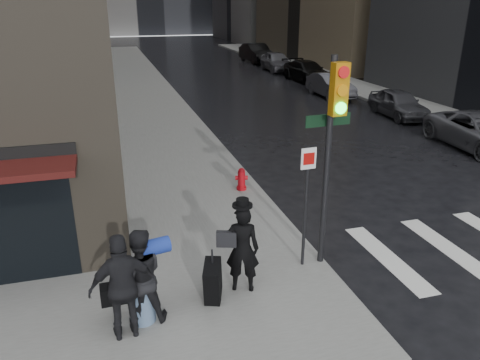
{
  "coord_description": "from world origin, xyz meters",
  "views": [
    {
      "loc": [
        -2.18,
        -6.81,
        5.38
      ],
      "look_at": [
        0.75,
        3.33,
        1.3
      ],
      "focal_mm": 35.0,
      "sensor_mm": 36.0,
      "label": 1
    }
  ],
  "objects_px": {
    "parked_car_5": "(256,53)",
    "fire_hydrant": "(242,180)",
    "man_greycoat": "(123,287)",
    "man_jeans": "(139,277)",
    "parked_car_3": "(307,71)",
    "man_overcoat": "(236,254)",
    "parked_car_1": "(398,103)",
    "parked_car_2": "(331,85)",
    "traffic_light": "(330,137)",
    "parked_car_4": "(276,61)"
  },
  "relations": [
    {
      "from": "man_greycoat",
      "to": "parked_car_2",
      "type": "bearing_deg",
      "value": -128.77
    },
    {
      "from": "parked_car_2",
      "to": "fire_hydrant",
      "type": "bearing_deg",
      "value": -125.51
    },
    {
      "from": "parked_car_3",
      "to": "parked_car_4",
      "type": "relative_size",
      "value": 1.08
    },
    {
      "from": "parked_car_2",
      "to": "man_jeans",
      "type": "bearing_deg",
      "value": -124.54
    },
    {
      "from": "man_greycoat",
      "to": "parked_car_5",
      "type": "distance_m",
      "value": 37.54
    },
    {
      "from": "man_greycoat",
      "to": "parked_car_4",
      "type": "bearing_deg",
      "value": -118.58
    },
    {
      "from": "man_jeans",
      "to": "parked_car_3",
      "type": "relative_size",
      "value": 0.36
    },
    {
      "from": "parked_car_1",
      "to": "parked_car_5",
      "type": "height_order",
      "value": "parked_car_5"
    },
    {
      "from": "parked_car_4",
      "to": "fire_hydrant",
      "type": "bearing_deg",
      "value": -109.61
    },
    {
      "from": "man_jeans",
      "to": "parked_car_3",
      "type": "distance_m",
      "value": 27.2
    },
    {
      "from": "man_overcoat",
      "to": "traffic_light",
      "type": "relative_size",
      "value": 0.45
    },
    {
      "from": "man_overcoat",
      "to": "parked_car_3",
      "type": "bearing_deg",
      "value": -97.81
    },
    {
      "from": "parked_car_5",
      "to": "fire_hydrant",
      "type": "bearing_deg",
      "value": -111.37
    },
    {
      "from": "traffic_light",
      "to": "parked_car_3",
      "type": "relative_size",
      "value": 0.89
    },
    {
      "from": "fire_hydrant",
      "to": "parked_car_3",
      "type": "relative_size",
      "value": 0.14
    },
    {
      "from": "parked_car_2",
      "to": "parked_car_5",
      "type": "height_order",
      "value": "parked_car_5"
    },
    {
      "from": "man_jeans",
      "to": "parked_car_2",
      "type": "height_order",
      "value": "man_jeans"
    },
    {
      "from": "traffic_light",
      "to": "man_jeans",
      "type": "bearing_deg",
      "value": -171.15
    },
    {
      "from": "man_jeans",
      "to": "parked_car_4",
      "type": "height_order",
      "value": "man_jeans"
    },
    {
      "from": "parked_car_4",
      "to": "parked_car_5",
      "type": "xyz_separation_m",
      "value": [
        0.1,
        5.52,
        0.08
      ]
    },
    {
      "from": "parked_car_1",
      "to": "parked_car_5",
      "type": "bearing_deg",
      "value": 93.96
    },
    {
      "from": "parked_car_2",
      "to": "parked_car_5",
      "type": "relative_size",
      "value": 0.81
    },
    {
      "from": "man_jeans",
      "to": "parked_car_2",
      "type": "distance_m",
      "value": 22.02
    },
    {
      "from": "fire_hydrant",
      "to": "parked_car_2",
      "type": "height_order",
      "value": "parked_car_2"
    },
    {
      "from": "man_greycoat",
      "to": "parked_car_3",
      "type": "height_order",
      "value": "man_greycoat"
    },
    {
      "from": "man_overcoat",
      "to": "parked_car_3",
      "type": "relative_size",
      "value": 0.4
    },
    {
      "from": "man_overcoat",
      "to": "parked_car_5",
      "type": "height_order",
      "value": "man_overcoat"
    },
    {
      "from": "parked_car_1",
      "to": "man_jeans",
      "type": "bearing_deg",
      "value": -133.23
    },
    {
      "from": "traffic_light",
      "to": "fire_hydrant",
      "type": "distance_m",
      "value": 5.1
    },
    {
      "from": "man_jeans",
      "to": "parked_car_5",
      "type": "relative_size",
      "value": 0.34
    },
    {
      "from": "traffic_light",
      "to": "parked_car_2",
      "type": "height_order",
      "value": "traffic_light"
    },
    {
      "from": "parked_car_2",
      "to": "parked_car_5",
      "type": "xyz_separation_m",
      "value": [
        0.79,
        16.56,
        0.16
      ]
    },
    {
      "from": "parked_car_3",
      "to": "man_jeans",
      "type": "bearing_deg",
      "value": -125.39
    },
    {
      "from": "man_overcoat",
      "to": "parked_car_5",
      "type": "distance_m",
      "value": 36.17
    },
    {
      "from": "fire_hydrant",
      "to": "parked_car_5",
      "type": "height_order",
      "value": "parked_car_5"
    },
    {
      "from": "man_overcoat",
      "to": "parked_car_1",
      "type": "relative_size",
      "value": 0.5
    },
    {
      "from": "man_jeans",
      "to": "parked_car_5",
      "type": "bearing_deg",
      "value": -112.95
    },
    {
      "from": "parked_car_3",
      "to": "fire_hydrant",
      "type": "bearing_deg",
      "value": -124.63
    },
    {
      "from": "man_overcoat",
      "to": "man_jeans",
      "type": "relative_size",
      "value": 1.11
    },
    {
      "from": "man_overcoat",
      "to": "parked_car_5",
      "type": "xyz_separation_m",
      "value": [
        11.54,
        34.28,
        -0.12
      ]
    },
    {
      "from": "man_jeans",
      "to": "parked_car_3",
      "type": "bearing_deg",
      "value": -121.64
    },
    {
      "from": "parked_car_4",
      "to": "man_greycoat",
      "type": "bearing_deg",
      "value": -111.7
    },
    {
      "from": "fire_hydrant",
      "to": "parked_car_1",
      "type": "xyz_separation_m",
      "value": [
        10.1,
        7.28,
        0.22
      ]
    },
    {
      "from": "parked_car_3",
      "to": "parked_car_4",
      "type": "distance_m",
      "value": 5.52
    },
    {
      "from": "man_jeans",
      "to": "man_greycoat",
      "type": "distance_m",
      "value": 0.44
    },
    {
      "from": "parked_car_1",
      "to": "parked_car_3",
      "type": "distance_m",
      "value": 11.04
    },
    {
      "from": "traffic_light",
      "to": "parked_car_5",
      "type": "xyz_separation_m",
      "value": [
        9.54,
        33.79,
        -2.09
      ]
    },
    {
      "from": "fire_hydrant",
      "to": "parked_car_4",
      "type": "distance_m",
      "value": 25.81
    },
    {
      "from": "parked_car_5",
      "to": "parked_car_1",
      "type": "bearing_deg",
      "value": -92.3
    },
    {
      "from": "parked_car_1",
      "to": "parked_car_2",
      "type": "distance_m",
      "value": 5.59
    }
  ]
}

